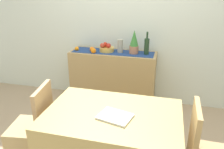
% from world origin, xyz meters
% --- Properties ---
extents(ground_plane, '(6.40, 6.40, 0.02)m').
position_xyz_m(ground_plane, '(0.00, 0.00, -0.01)').
color(ground_plane, tan).
rests_on(ground_plane, ground).
extents(room_wall_rear, '(6.40, 0.06, 2.70)m').
position_xyz_m(room_wall_rear, '(0.00, 1.18, 1.35)').
color(room_wall_rear, silver).
rests_on(room_wall_rear, ground).
extents(sideboard_console, '(1.31, 0.42, 0.86)m').
position_xyz_m(sideboard_console, '(-0.14, 0.92, 0.43)').
color(sideboard_console, tan).
rests_on(sideboard_console, ground).
extents(table_runner, '(1.23, 0.32, 0.01)m').
position_xyz_m(table_runner, '(-0.14, 0.92, 0.86)').
color(table_runner, navy).
rests_on(table_runner, sideboard_console).
extents(fruit_bowl, '(0.22, 0.22, 0.06)m').
position_xyz_m(fruit_bowl, '(-0.24, 0.92, 0.90)').
color(fruit_bowl, gold).
rests_on(fruit_bowl, table_runner).
extents(apple_right, '(0.07, 0.07, 0.07)m').
position_xyz_m(apple_right, '(-0.28, 0.96, 0.97)').
color(apple_right, red).
rests_on(apple_right, fruit_bowl).
extents(apple_front, '(0.07, 0.07, 0.07)m').
position_xyz_m(apple_front, '(-0.21, 0.90, 0.97)').
color(apple_front, '#B1261C').
rests_on(apple_front, fruit_bowl).
extents(apple_left, '(0.07, 0.07, 0.07)m').
position_xyz_m(apple_left, '(-0.30, 0.89, 0.97)').
color(apple_left, '#B43A28').
rests_on(apple_left, fruit_bowl).
extents(wine_bottle, '(0.07, 0.07, 0.33)m').
position_xyz_m(wine_bottle, '(0.36, 0.92, 0.99)').
color(wine_bottle, '#1F371F').
rests_on(wine_bottle, sideboard_console).
extents(ceramic_vase, '(0.08, 0.08, 0.20)m').
position_xyz_m(ceramic_vase, '(-0.03, 0.92, 0.96)').
color(ceramic_vase, '#9F9989').
rests_on(ceramic_vase, sideboard_console).
extents(potted_plant, '(0.13, 0.13, 0.35)m').
position_xyz_m(potted_plant, '(0.17, 0.92, 1.03)').
color(potted_plant, '#AE7052').
rests_on(potted_plant, sideboard_console).
extents(orange_loose_mid, '(0.07, 0.07, 0.07)m').
position_xyz_m(orange_loose_mid, '(-0.47, 0.89, 0.90)').
color(orange_loose_mid, orange).
rests_on(orange_loose_mid, sideboard_console).
extents(orange_loose_near_bowl, '(0.08, 0.08, 0.08)m').
position_xyz_m(orange_loose_near_bowl, '(-0.41, 0.79, 0.90)').
color(orange_loose_near_bowl, orange).
rests_on(orange_loose_near_bowl, sideboard_console).
extents(orange_loose_far, '(0.06, 0.06, 0.06)m').
position_xyz_m(orange_loose_far, '(-0.71, 0.86, 0.89)').
color(orange_loose_far, orange).
rests_on(orange_loose_far, sideboard_console).
extents(dining_table, '(1.23, 0.83, 0.74)m').
position_xyz_m(dining_table, '(0.23, -0.58, 0.37)').
color(dining_table, tan).
rests_on(dining_table, ground).
extents(open_book, '(0.32, 0.27, 0.02)m').
position_xyz_m(open_book, '(0.27, -0.65, 0.75)').
color(open_book, white).
rests_on(open_book, dining_table).
extents(chair_near_window, '(0.45, 0.45, 0.90)m').
position_xyz_m(chair_near_window, '(-0.65, -0.58, 0.27)').
color(chair_near_window, tan).
rests_on(chair_near_window, ground).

